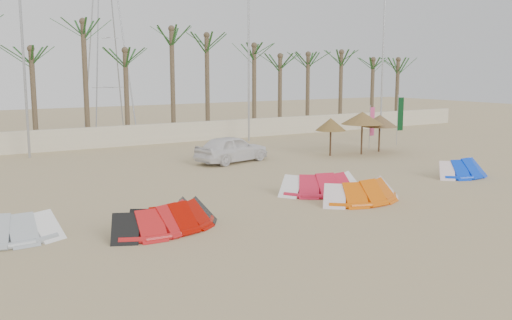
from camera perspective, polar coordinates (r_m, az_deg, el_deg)
ground at (r=17.89m, az=10.15°, el=-6.73°), size 120.00×120.00×0.00m
boundary_wall at (r=36.91m, az=-13.08°, el=2.37°), size 60.00×0.30×1.30m
palm_line at (r=38.34m, az=-13.16°, el=11.29°), size 52.00×4.00×7.70m
lamp_b at (r=33.29m, az=-22.21°, el=10.06°), size 1.25×0.14×11.00m
lamp_c at (r=38.21m, az=-0.68°, el=10.52°), size 1.25×0.14×11.00m
lamp_d at (r=45.53m, az=12.61°, el=10.08°), size 1.25×0.14×11.00m
pylon at (r=42.96m, az=-14.33°, el=2.38°), size 3.00×3.00×14.00m
kite_red_left at (r=17.66m, az=-9.85°, el=-5.52°), size 3.74×2.47×0.90m
kite_red_mid at (r=17.82m, az=-8.55°, el=-5.36°), size 3.37×2.12×0.90m
kite_red_right at (r=22.58m, az=6.15°, el=-2.23°), size 3.61×2.20×0.90m
kite_orange at (r=21.49m, az=10.06°, el=-2.90°), size 3.49×1.63×0.90m
kite_blue at (r=27.56m, az=19.58°, el=-0.65°), size 2.95×1.62×0.90m
parasol_left at (r=32.07m, az=7.49°, el=3.55°), size 1.72×1.72×2.13m
parasol_mid at (r=32.85m, az=10.59°, el=4.14°), size 2.39×2.39×2.43m
parasol_right at (r=34.14m, az=12.28°, el=3.85°), size 2.07×2.07×2.18m
flag_pink at (r=35.44m, az=11.51°, el=3.67°), size 0.45×0.08×2.67m
flag_green at (r=37.32m, az=14.16°, el=4.35°), size 0.45×0.09×3.22m
car at (r=29.72m, az=-2.44°, el=1.13°), size 4.44×2.62×1.42m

